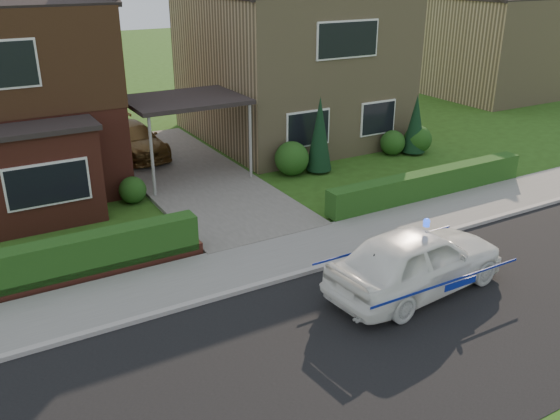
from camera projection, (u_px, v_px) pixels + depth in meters
ground at (396, 336)px, 11.82m from camera, size 120.00×120.00×0.00m
road at (396, 336)px, 11.82m from camera, size 60.00×6.00×0.02m
kerb at (313, 270)px, 14.24m from camera, size 60.00×0.16×0.12m
sidewalk at (291, 253)px, 15.08m from camera, size 60.00×2.00×0.10m
driveway at (189, 175)px, 20.60m from camera, size 3.80×12.00×0.12m
house_right at (289, 48)px, 24.27m from camera, size 7.50×8.06×7.25m
carport_link at (185, 101)px, 19.56m from camera, size 3.80×3.00×2.77m
dwarf_wall at (43, 285)px, 13.33m from camera, size 7.70×0.25×0.36m
hedge_left at (43, 289)px, 13.51m from camera, size 7.50×0.55×0.90m
hedge_right at (427, 198)px, 18.77m from camera, size 7.50×0.55×0.80m
shrub_left_mid at (81, 195)px, 17.17m from camera, size 1.32×1.32×1.32m
shrub_left_near at (133, 190)px, 18.23m from camera, size 0.84×0.84×0.84m
shrub_right_near at (292, 158)px, 20.58m from camera, size 1.20×1.20×1.20m
shrub_right_mid at (393, 143)px, 22.82m from camera, size 0.96×0.96×0.96m
shrub_right_far at (418, 139)px, 23.02m from camera, size 1.08×1.08×1.08m
conifer_a at (319, 136)px, 20.61m from camera, size 0.90×0.90×2.60m
conifer_b at (415, 126)px, 22.71m from camera, size 0.90×0.90×2.20m
neighbour_right at (491, 46)px, 32.81m from camera, size 6.50×7.00×5.20m
police_car at (417, 260)px, 13.19m from camera, size 4.09×4.60×1.68m
driveway_car at (133, 140)px, 22.36m from camera, size 2.00×4.22×1.19m
potted_plant_b at (118, 246)px, 14.69m from camera, size 0.54×0.54×0.77m
potted_plant_c at (129, 240)px, 15.08m from camera, size 0.46×0.46×0.71m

